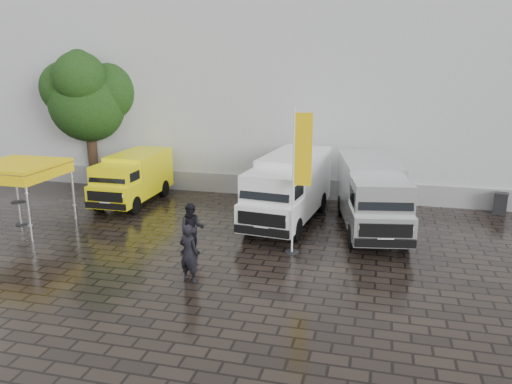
% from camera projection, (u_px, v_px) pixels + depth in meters
% --- Properties ---
extents(ground, '(120.00, 120.00, 0.00)m').
position_uv_depth(ground, '(281.00, 256.00, 17.58)').
color(ground, black).
rests_on(ground, ground).
extents(exhibition_hall, '(44.00, 16.00, 12.00)m').
position_uv_depth(exhibition_hall, '(366.00, 72.00, 30.57)').
color(exhibition_hall, silver).
rests_on(exhibition_hall, ground).
extents(hall_plinth, '(44.00, 0.15, 1.00)m').
position_uv_depth(hall_plinth, '(353.00, 191.00, 24.42)').
color(hall_plinth, gray).
rests_on(hall_plinth, ground).
extents(van_yellow, '(2.01, 5.13, 2.36)m').
position_uv_depth(van_yellow, '(133.00, 179.00, 23.88)').
color(van_yellow, '#FFF50D').
rests_on(van_yellow, ground).
extents(van_white, '(2.89, 6.71, 2.82)m').
position_uv_depth(van_white, '(288.00, 190.00, 20.97)').
color(van_white, white).
rests_on(van_white, ground).
extents(van_silver, '(3.26, 6.67, 2.77)m').
position_uv_depth(van_silver, '(371.00, 197.00, 19.98)').
color(van_silver, silver).
rests_on(van_silver, ground).
extents(canopy_tent, '(3.04, 3.04, 2.71)m').
position_uv_depth(canopy_tent, '(18.00, 168.00, 20.03)').
color(canopy_tent, silver).
rests_on(canopy_tent, ground).
extents(flagpole, '(0.88, 0.50, 5.22)m').
position_uv_depth(flagpole, '(299.00, 173.00, 17.15)').
color(flagpole, black).
rests_on(flagpole, ground).
extents(tree, '(4.16, 4.21, 7.46)m').
position_uv_depth(tree, '(88.00, 97.00, 26.69)').
color(tree, black).
rests_on(tree, ground).
extents(cocktail_table, '(0.60, 0.60, 1.00)m').
position_uv_depth(cocktail_table, '(20.00, 213.00, 20.90)').
color(cocktail_table, black).
rests_on(cocktail_table, ground).
extents(wheelie_bin, '(0.71, 0.71, 0.97)m').
position_uv_depth(wheelie_bin, '(501.00, 203.00, 22.39)').
color(wheelie_bin, black).
rests_on(wheelie_bin, ground).
extents(person_front, '(0.78, 0.62, 1.87)m').
position_uv_depth(person_front, '(189.00, 253.00, 15.35)').
color(person_front, black).
rests_on(person_front, ground).
extents(person_tent, '(1.06, 0.93, 1.84)m').
position_uv_depth(person_tent, '(192.00, 229.00, 17.65)').
color(person_tent, black).
rests_on(person_tent, ground).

